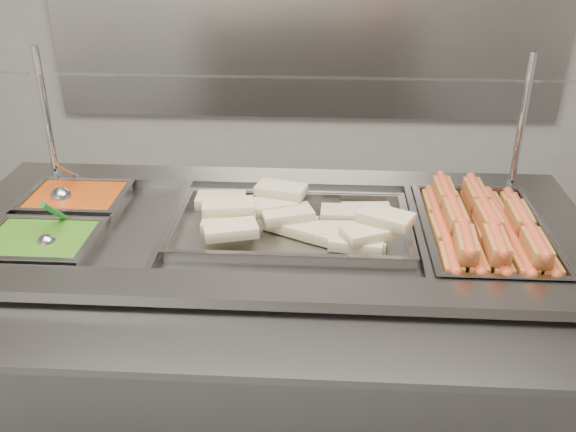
{
  "coord_description": "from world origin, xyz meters",
  "views": [
    {
      "loc": [
        0.09,
        -1.34,
        1.81
      ],
      "look_at": [
        -0.0,
        0.39,
        0.94
      ],
      "focal_mm": 40.0,
      "sensor_mm": 36.0,
      "label": 1
    }
  ],
  "objects_px": {
    "sneeze_guard": "(276,82)",
    "ladle": "(62,196)",
    "pan_wraps": "(291,231)",
    "serving_spoon": "(48,237)",
    "pan_hotdogs": "(483,241)",
    "steam_counter": "(273,344)"
  },
  "relations": [
    {
      "from": "ladle",
      "to": "serving_spoon",
      "type": "distance_m",
      "value": 0.3
    },
    {
      "from": "pan_wraps",
      "to": "sneeze_guard",
      "type": "bearing_deg",
      "value": 104.85
    },
    {
      "from": "steam_counter",
      "to": "ladle",
      "type": "height_order",
      "value": "ladle"
    },
    {
      "from": "pan_wraps",
      "to": "serving_spoon",
      "type": "distance_m",
      "value": 0.71
    },
    {
      "from": "sneeze_guard",
      "to": "pan_hotdogs",
      "type": "distance_m",
      "value": 0.8
    },
    {
      "from": "sneeze_guard",
      "to": "pan_wraps",
      "type": "relative_size",
      "value": 2.42
    },
    {
      "from": "pan_hotdogs",
      "to": "ladle",
      "type": "relative_size",
      "value": 2.9
    },
    {
      "from": "ladle",
      "to": "pan_wraps",
      "type": "bearing_deg",
      "value": -10.44
    },
    {
      "from": "pan_hotdogs",
      "to": "serving_spoon",
      "type": "bearing_deg",
      "value": -173.6
    },
    {
      "from": "serving_spoon",
      "to": "sneeze_guard",
      "type": "bearing_deg",
      "value": 30.43
    },
    {
      "from": "steam_counter",
      "to": "serving_spoon",
      "type": "bearing_deg",
      "value": -166.8
    },
    {
      "from": "steam_counter",
      "to": "sneeze_guard",
      "type": "relative_size",
      "value": 1.14
    },
    {
      "from": "pan_wraps",
      "to": "ladle",
      "type": "distance_m",
      "value": 0.78
    },
    {
      "from": "steam_counter",
      "to": "pan_hotdogs",
      "type": "bearing_deg",
      "value": -0.49
    },
    {
      "from": "sneeze_guard",
      "to": "ladle",
      "type": "bearing_deg",
      "value": -173.17
    },
    {
      "from": "pan_wraps",
      "to": "serving_spoon",
      "type": "bearing_deg",
      "value": -167.98
    },
    {
      "from": "ladle",
      "to": "steam_counter",
      "type": "bearing_deg",
      "value": -11.29
    },
    {
      "from": "pan_hotdogs",
      "to": "pan_wraps",
      "type": "distance_m",
      "value": 0.58
    },
    {
      "from": "pan_hotdogs",
      "to": "pan_wraps",
      "type": "xyz_separation_m",
      "value": [
        -0.58,
        0.01,
        0.02
      ]
    },
    {
      "from": "steam_counter",
      "to": "serving_spoon",
      "type": "relative_size",
      "value": 10.84
    },
    {
      "from": "sneeze_guard",
      "to": "pan_wraps",
      "type": "bearing_deg",
      "value": -75.15
    },
    {
      "from": "pan_hotdogs",
      "to": "steam_counter",
      "type": "bearing_deg",
      "value": 179.51
    }
  ]
}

